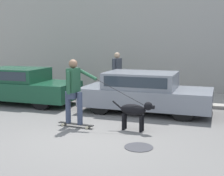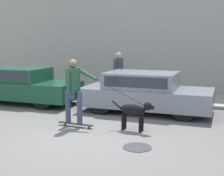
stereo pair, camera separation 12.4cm
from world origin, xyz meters
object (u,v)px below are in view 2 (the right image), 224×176
(dog, at_px, (135,111))
(skateboarder, at_px, (74,88))
(parked_car_0, at_px, (22,86))
(pedestrian_with_bag, at_px, (118,72))
(parked_car_1, at_px, (145,92))

(dog, xyz_separation_m, skateboarder, (-1.58, -0.15, 0.50))
(parked_car_0, distance_m, skateboarder, 3.91)
(pedestrian_with_bag, bearing_deg, dog, 121.47)
(pedestrian_with_bag, bearing_deg, parked_car_1, 135.80)
(parked_car_1, xyz_separation_m, skateboarder, (-1.36, -2.26, 0.39))
(parked_car_0, height_order, pedestrian_with_bag, pedestrian_with_bag)
(parked_car_0, distance_m, pedestrian_with_bag, 3.63)
(dog, bearing_deg, pedestrian_with_bag, 120.73)
(parked_car_0, height_order, skateboarder, skateboarder)
(parked_car_1, xyz_separation_m, pedestrian_with_bag, (-1.53, 2.00, 0.41))
(dog, distance_m, skateboarder, 1.66)
(dog, relative_size, pedestrian_with_bag, 0.67)
(parked_car_1, height_order, dog, parked_car_1)
(parked_car_0, distance_m, parked_car_1, 4.52)
(parked_car_0, bearing_deg, dog, -23.04)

